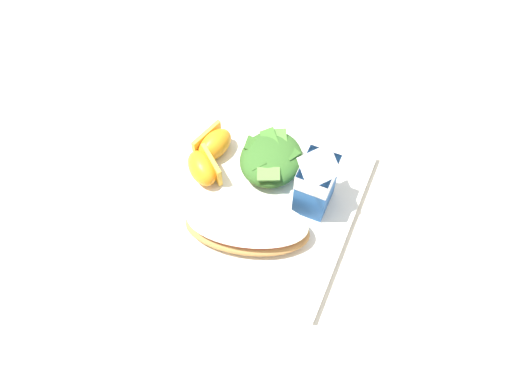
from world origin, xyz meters
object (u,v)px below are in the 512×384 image
(orange_wedge_front, at_px, (214,144))
(milk_carton, at_px, (317,179))
(metal_fork, at_px, (191,115))
(white_plate, at_px, (256,198))
(cheesy_pizza_bread, at_px, (247,227))
(green_salad_pile, at_px, (274,160))
(orange_wedge_middle, at_px, (203,168))

(orange_wedge_front, bearing_deg, milk_carton, 82.33)
(orange_wedge_front, bearing_deg, metal_fork, -129.23)
(white_plate, height_order, cheesy_pizza_bread, cheesy_pizza_bread)
(green_salad_pile, bearing_deg, cheesy_pizza_bread, 4.40)
(orange_wedge_front, bearing_deg, orange_wedge_middle, 5.56)
(green_salad_pile, xyz_separation_m, milk_carton, (0.03, 0.07, 0.04))
(cheesy_pizza_bread, height_order, milk_carton, milk_carton)
(green_salad_pile, height_order, milk_carton, milk_carton)
(green_salad_pile, bearing_deg, orange_wedge_front, -84.40)
(orange_wedge_middle, bearing_deg, green_salad_pile, 121.77)
(cheesy_pizza_bread, distance_m, orange_wedge_middle, 0.11)
(cheesy_pizza_bread, distance_m, orange_wedge_front, 0.15)
(cheesy_pizza_bread, relative_size, green_salad_pile, 1.82)
(milk_carton, bearing_deg, metal_fork, -108.82)
(milk_carton, xyz_separation_m, metal_fork, (-0.08, -0.24, -0.07))
(green_salad_pile, height_order, metal_fork, green_salad_pile)
(orange_wedge_middle, xyz_separation_m, metal_fork, (-0.10, -0.08, -0.03))
(orange_wedge_front, height_order, metal_fork, orange_wedge_front)
(milk_carton, xyz_separation_m, orange_wedge_middle, (0.02, -0.16, -0.04))
(green_salad_pile, relative_size, orange_wedge_front, 1.50)
(white_plate, distance_m, green_salad_pile, 0.06)
(white_plate, bearing_deg, cheesy_pizza_bread, 12.51)
(orange_wedge_front, bearing_deg, white_plate, 62.46)
(green_salad_pile, xyz_separation_m, orange_wedge_middle, (0.05, -0.09, -0.00))
(orange_wedge_front, height_order, orange_wedge_middle, same)
(green_salad_pile, bearing_deg, white_plate, -4.60)
(white_plate, bearing_deg, orange_wedge_front, -117.54)
(cheesy_pizza_bread, xyz_separation_m, green_salad_pile, (-0.11, -0.01, 0.00))
(white_plate, distance_m, milk_carton, 0.11)
(white_plate, xyz_separation_m, green_salad_pile, (-0.05, 0.00, 0.03))
(green_salad_pile, bearing_deg, orange_wedge_middle, -58.23)
(cheesy_pizza_bread, bearing_deg, milk_carton, 142.16)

